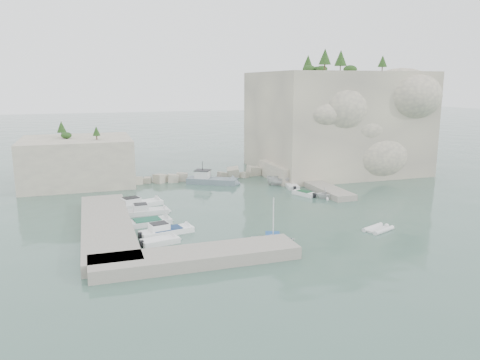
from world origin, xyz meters
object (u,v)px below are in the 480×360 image
object	(u,v)px
inflatable_dinghy	(378,230)
motorboat_c	(147,225)
motorboat_e	(160,244)
work_boat	(212,184)
tender_east_c	(291,187)
tender_east_b	(304,195)
motorboat_d	(167,234)
tender_east_d	(281,185)
tender_east_a	(326,198)
motorboat_b	(147,214)
motorboat_a	(138,207)
rowboat	(273,243)

from	to	relation	value
inflatable_dinghy	motorboat_c	bearing A→B (deg)	134.86
motorboat_e	work_boat	size ratio (longest dim) A/B	0.47
inflatable_dinghy	tender_east_c	distance (m)	21.88
tender_east_b	work_boat	bearing A→B (deg)	18.57
motorboat_d	tender_east_d	size ratio (longest dim) A/B	1.32
motorboat_d	tender_east_a	bearing A→B (deg)	7.58
tender_east_b	tender_east_c	distance (m)	5.30
motorboat_e	inflatable_dinghy	distance (m)	22.67
work_boat	tender_east_a	bearing A→B (deg)	-18.35
tender_east_a	tender_east_b	size ratio (longest dim) A/B	0.77
tender_east_b	motorboat_e	bearing A→B (deg)	98.80
motorboat_d	tender_east_d	bearing A→B (deg)	28.45
tender_east_c	work_boat	size ratio (longest dim) A/B	0.57
motorboat_d	work_boat	size ratio (longest dim) A/B	0.72
motorboat_e	tender_east_a	distance (m)	26.46
tender_east_c	motorboat_b	bearing A→B (deg)	120.89
tender_east_b	tender_east_d	distance (m)	7.00
motorboat_d	tender_east_a	xyz separation A→B (m)	(22.88, 8.41, 0.00)
motorboat_e	tender_east_b	bearing A→B (deg)	20.08
motorboat_e	motorboat_d	bearing A→B (deg)	56.77
tender_east_a	tender_east_b	world-z (taller)	tender_east_a
inflatable_dinghy	work_boat	distance (m)	29.95
motorboat_e	tender_east_a	size ratio (longest dim) A/B	1.34
motorboat_a	tender_east_a	xyz separation A→B (m)	(24.50, -3.53, 0.00)
rowboat	tender_east_d	world-z (taller)	tender_east_d
tender_east_b	tender_east_c	bearing A→B (deg)	-27.56
motorboat_d	motorboat_e	world-z (taller)	motorboat_d
motorboat_a	inflatable_dinghy	xyz separation A→B (m)	(22.99, -17.75, 0.00)
motorboat_a	tender_east_b	distance (m)	22.45
rowboat	tender_east_a	size ratio (longest dim) A/B	1.47
motorboat_a	tender_east_a	bearing A→B (deg)	-25.82
motorboat_c	motorboat_b	bearing A→B (deg)	74.62
inflatable_dinghy	tender_east_c	bearing A→B (deg)	68.13
motorboat_a	motorboat_d	size ratio (longest dim) A/B	1.11
tender_east_b	work_boat	size ratio (longest dim) A/B	0.45
tender_east_d	tender_east_c	bearing A→B (deg)	-134.80
motorboat_c	tender_east_c	size ratio (longest dim) A/B	1.17
tender_east_a	tender_east_c	distance (m)	7.83
rowboat	tender_east_c	distance (m)	24.94
rowboat	work_boat	size ratio (longest dim) A/B	0.51
motorboat_e	tender_east_a	world-z (taller)	tender_east_a
motorboat_a	motorboat_d	world-z (taller)	same
motorboat_a	work_boat	world-z (taller)	work_boat
motorboat_b	tender_east_a	xyz separation A→B (m)	(23.86, 0.23, 0.00)
motorboat_e	inflatable_dinghy	world-z (taller)	motorboat_e
motorboat_c	tender_east_d	distance (m)	25.96
motorboat_a	rowboat	world-z (taller)	motorboat_a
motorboat_b	tender_east_b	size ratio (longest dim) A/B	1.44
motorboat_b	tender_east_d	bearing A→B (deg)	23.38
motorboat_d	work_boat	world-z (taller)	work_boat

